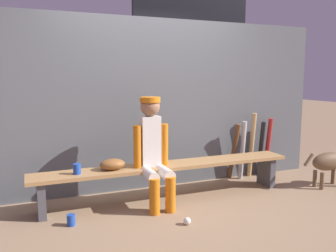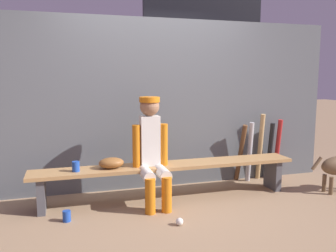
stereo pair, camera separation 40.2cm
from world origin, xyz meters
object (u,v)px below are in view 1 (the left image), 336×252
Objects in this scene: cup_on_bench at (77,169)px; dog at (332,161)px; baseball_glove at (112,164)px; baseball at (187,221)px; bat_aluminum_black at (261,149)px; dugout_bench at (168,171)px; bat_wood_tan at (252,145)px; player_seated at (153,148)px; cup_on_ground at (71,220)px; bat_aluminum_silver at (242,150)px; bat_aluminum_red at (268,147)px; bat_wood_dark at (234,151)px; scoreboard at (195,18)px.

dog is at bearing -5.72° from cup_on_bench.
baseball is (0.56, -0.75, -0.45)m from baseball_glove.
cup_on_bench is (-2.66, -0.43, 0.08)m from bat_aluminum_black.
bat_wood_tan reaches higher than dugout_bench.
bat_wood_tan is 1.16× the size of bat_aluminum_black.
player_seated reaches higher than dugout_bench.
dugout_bench is 28.32× the size of cup_on_ground.
cup_on_ground is (-0.94, -0.24, -0.59)m from player_seated.
player_seated reaches higher than baseball.
bat_aluminum_silver is 0.98× the size of bat_aluminum_red.
bat_aluminum_black is 2.89m from cup_on_ground.
bat_aluminum_black is 2.10m from baseball.
baseball is at bearing -79.99° from player_seated.
bat_wood_tan is at bearing 2.57° from bat_wood_dark.
bat_aluminum_silver reaches higher than cup_on_bench.
bat_wood_dark is 0.57m from bat_aluminum_red.
baseball_glove is 0.33× the size of bat_aluminum_red.
bat_aluminum_silver is at bearing -175.32° from bat_aluminum_red.
bat_aluminum_red is at bearing 12.83° from dugout_bench.
player_seated is 0.48m from baseball_glove.
scoreboard is (1.82, 1.66, 1.91)m from baseball_glove.
dugout_bench is 2.21m from dog.
bat_aluminum_silver is 11.18× the size of baseball.
bat_aluminum_black is 0.95m from dog.
bat_wood_tan is at bearing 15.95° from dugout_bench.
bat_aluminum_red is at bearing 9.37° from baseball_glove.
bat_aluminum_red is at bearing -65.64° from scoreboard.
baseball is (-1.26, -1.15, -0.36)m from bat_wood_dark.
cup_on_ground is at bearing -165.68° from player_seated.
bat_wood_tan is 2.00m from baseball.
bat_aluminum_black is 7.27× the size of cup_on_bench.
dugout_bench is 1.78m from bat_aluminum_red.
dugout_bench is 1.23m from bat_wood_dark.
baseball is 0.09× the size of dog.
bat_wood_tan is 2.31m from scoreboard.
bat_wood_tan is (1.47, 0.42, 0.12)m from dugout_bench.
player_seated is 4.34× the size of baseball_glove.
bat_wood_tan is (0.20, 0.06, 0.05)m from bat_aluminum_silver.
bat_aluminum_red reaches higher than dog.
bat_aluminum_red reaches higher than baseball_glove.
baseball is 2.34m from dog.
bat_wood_dark is at bearing 179.22° from bat_aluminum_black.
baseball_glove is 0.08× the size of scoreboard.
cup_on_bench is at bearing -169.84° from bat_wood_tan.
bat_wood_dark is at bearing 11.20° from cup_on_bench.
player_seated reaches higher than bat_wood_dark.
bat_aluminum_red is at bearing 4.68° from bat_aluminum_silver.
cup_on_bench is (-0.39, -0.03, -0.01)m from baseball_glove.
dugout_bench reaches higher than baseball.
baseball_glove reaches higher than dugout_bench.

